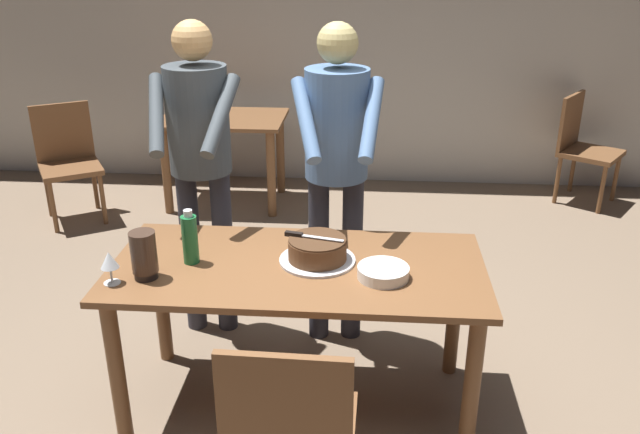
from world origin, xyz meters
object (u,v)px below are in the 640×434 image
(main_dining_table, at_px, (298,288))
(person_cutting_cake, at_px, (336,154))
(background_chair_1, at_px, (68,158))
(background_chair_0, at_px, (583,145))
(cake_knife, at_px, (302,235))
(background_table, at_px, (224,136))
(person_standing_beside, at_px, (200,149))
(chair_near_side, at_px, (291,432))
(hurricane_lamp, at_px, (144,255))
(wine_glass_near, at_px, (109,261))
(plate_stack, at_px, (383,272))
(water_bottle, at_px, (190,239))
(cake_on_platter, at_px, (317,251))

(main_dining_table, xyz_separation_m, person_cutting_cake, (0.14, 0.60, 0.44))
(background_chair_1, bearing_deg, background_chair_0, 9.54)
(cake_knife, bearing_deg, background_table, 109.88)
(person_standing_beside, bearing_deg, background_chair_0, 39.95)
(cake_knife, xyz_separation_m, chair_near_side, (0.04, -0.83, -0.37))
(person_standing_beside, bearing_deg, main_dining_table, -47.69)
(main_dining_table, relative_size, person_standing_beside, 0.96)
(main_dining_table, height_order, background_table, main_dining_table)
(cake_knife, height_order, background_chair_1, background_chair_1)
(person_standing_beside, height_order, chair_near_side, person_standing_beside)
(background_table, height_order, background_chair_1, background_chair_1)
(main_dining_table, relative_size, hurricane_lamp, 7.86)
(wine_glass_near, relative_size, background_chair_1, 0.16)
(main_dining_table, distance_m, hurricane_lamp, 0.69)
(plate_stack, relative_size, person_standing_beside, 0.13)
(main_dining_table, height_order, water_bottle, water_bottle)
(cake_knife, relative_size, background_chair_0, 0.30)
(main_dining_table, height_order, wine_glass_near, wine_glass_near)
(cake_on_platter, bearing_deg, hurricane_lamp, -163.61)
(cake_knife, bearing_deg, hurricane_lamp, -160.60)
(plate_stack, height_order, water_bottle, water_bottle)
(background_chair_0, relative_size, background_chair_1, 1.00)
(person_cutting_cake, distance_m, background_table, 2.28)
(background_chair_1, bearing_deg, plate_stack, -42.87)
(cake_on_platter, height_order, background_chair_1, background_chair_1)
(chair_near_side, bearing_deg, cake_on_platter, 88.12)
(main_dining_table, relative_size, cake_on_platter, 4.85)
(wine_glass_near, height_order, background_chair_1, background_chair_1)
(plate_stack, distance_m, hurricane_lamp, 1.01)
(background_table, bearing_deg, background_chair_0, 5.39)
(person_cutting_cake, bearing_deg, wine_glass_near, -136.98)
(main_dining_table, bearing_deg, cake_knife, 76.30)
(wine_glass_near, xyz_separation_m, person_standing_beside, (0.18, 0.86, 0.22))
(cake_on_platter, height_order, background_chair_0, background_chair_0)
(chair_near_side, bearing_deg, main_dining_table, 94.29)
(wine_glass_near, height_order, chair_near_side, chair_near_side)
(hurricane_lamp, bearing_deg, person_cutting_cake, 45.22)
(cake_on_platter, xyz_separation_m, plate_stack, (0.29, -0.13, -0.03))
(main_dining_table, distance_m, background_chair_0, 3.53)
(chair_near_side, height_order, background_chair_0, same)
(cake_knife, distance_m, background_table, 2.69)
(background_chair_0, bearing_deg, main_dining_table, -126.06)
(plate_stack, distance_m, background_chair_0, 3.41)
(cake_on_platter, height_order, wine_glass_near, wine_glass_near)
(background_table, bearing_deg, hurricane_lamp, -84.42)
(plate_stack, xyz_separation_m, wine_glass_near, (-1.13, -0.14, 0.08))
(cake_knife, xyz_separation_m, background_chair_1, (-2.06, 2.10, -0.37))
(hurricane_lamp, distance_m, person_standing_beside, 0.83)
(plate_stack, height_order, background_chair_1, background_chair_1)
(main_dining_table, relative_size, background_chair_0, 1.83)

